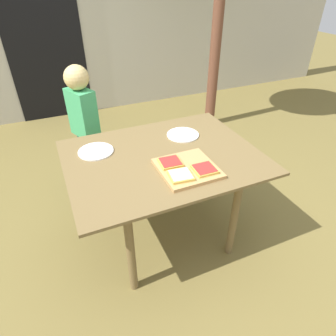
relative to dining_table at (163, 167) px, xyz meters
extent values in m
plane|color=olive|center=(0.00, 0.00, -0.60)|extent=(16.00, 16.00, 0.00)
cube|color=black|center=(-0.46, 2.56, 0.40)|extent=(0.90, 0.02, 2.00)
cube|color=brown|center=(0.00, 0.00, 0.08)|extent=(1.21, 0.94, 0.02)
cylinder|color=brown|center=(-0.35, -0.35, -0.27)|extent=(0.05, 0.05, 0.67)
cylinder|color=brown|center=(0.35, -0.35, -0.27)|extent=(0.05, 0.05, 0.67)
cylinder|color=brown|center=(-0.35, 0.35, -0.27)|extent=(0.05, 0.05, 0.67)
cylinder|color=brown|center=(0.35, 0.35, -0.27)|extent=(0.05, 0.05, 0.67)
cube|color=tan|center=(0.07, -0.20, 0.10)|extent=(0.33, 0.34, 0.02)
cube|color=gold|center=(0.14, -0.27, 0.12)|extent=(0.13, 0.13, 0.02)
cube|color=#B82D2A|center=(0.14, -0.27, 0.13)|extent=(0.12, 0.12, 0.00)
cube|color=gold|center=(-0.01, -0.13, 0.12)|extent=(0.14, 0.14, 0.02)
cube|color=#B82D2A|center=(-0.01, -0.13, 0.13)|extent=(0.12, 0.12, 0.00)
cube|color=gold|center=(-0.01, -0.28, 0.12)|extent=(0.14, 0.14, 0.02)
cube|color=beige|center=(-0.01, -0.28, 0.13)|extent=(0.13, 0.13, 0.00)
cylinder|color=white|center=(-0.38, 0.22, 0.10)|extent=(0.23, 0.23, 0.01)
cylinder|color=white|center=(0.24, 0.20, 0.10)|extent=(0.23, 0.23, 0.01)
cylinder|color=#2C4F6C|center=(-0.38, 0.90, -0.34)|extent=(0.09, 0.09, 0.52)
cylinder|color=#2C4F6C|center=(-0.33, 0.77, -0.34)|extent=(0.09, 0.09, 0.52)
cube|color=#3FA566|center=(-0.35, 0.83, 0.11)|extent=(0.22, 0.28, 0.38)
sphere|color=#D5B875|center=(-0.35, 0.83, 0.40)|extent=(0.19, 0.19, 0.19)
cylinder|color=brown|center=(1.28, 1.52, 0.39)|extent=(0.12, 0.12, 1.98)
camera|label=1|loc=(-0.60, -1.46, 1.07)|focal=31.31mm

